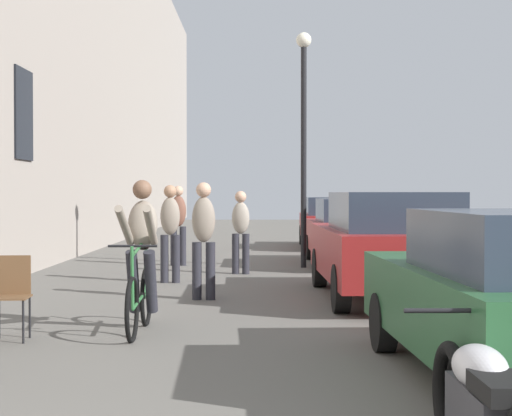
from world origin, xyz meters
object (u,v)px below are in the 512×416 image
object	(u,v)px
cafe_chair_far_toward_street	(9,291)
street_lamp	(301,119)
parked_car_third	(348,231)
parked_car_fourth	(328,222)
pedestrian_far	(238,227)
parked_motorcycle	(483,413)
pedestrian_near	(201,234)
pedestrian_mid	(167,228)
parked_car_second	(384,244)
pedestrian_furthest	(175,221)
cyclist_on_bicycle	(138,259)
parked_car_nearest	(508,295)

from	to	relation	value
cafe_chair_far_toward_street	street_lamp	size ratio (longest dim) A/B	0.18
parked_car_third	parked_car_fourth	xyz separation A→B (m)	(0.10, 5.59, -0.00)
parked_car_third	pedestrian_far	bearing A→B (deg)	-142.22
parked_car_third	parked_motorcycle	xyz separation A→B (m)	(-0.82, -13.05, -0.34)
pedestrian_near	pedestrian_mid	xyz separation A→B (m)	(-0.73, 2.22, -0.01)
parked_motorcycle	parked_car_second	bearing A→B (deg)	84.70
pedestrian_furthest	parked_car_third	xyz separation A→B (m)	(3.70, -0.00, -0.22)
pedestrian_furthest	parked_car_fourth	distance (m)	6.76
street_lamp	parked_car_third	bearing A→B (deg)	23.58
cyclist_on_bicycle	street_lamp	world-z (taller)	street_lamp
pedestrian_mid	parked_car_third	bearing A→B (deg)	43.22
pedestrian_far	parked_car_nearest	distance (m)	9.28
pedestrian_far	parked_car_fourth	xyz separation A→B (m)	(2.43, 7.40, -0.15)
parked_car_nearest	parked_motorcycle	xyz separation A→B (m)	(-0.85, -2.27, -0.33)
cyclist_on_bicycle	pedestrian_far	xyz separation A→B (m)	(1.01, 6.37, 0.09)
pedestrian_furthest	parked_car_fourth	bearing A→B (deg)	55.79
parked_car_nearest	parked_car_second	bearing A→B (deg)	91.67
parked_motorcycle	parked_car_third	bearing A→B (deg)	86.40
parked_car_nearest	parked_car_fourth	bearing A→B (deg)	89.77
pedestrian_far	street_lamp	world-z (taller)	street_lamp
pedestrian_mid	street_lamp	bearing A→B (deg)	49.00
cafe_chair_far_toward_street	parked_car_third	xyz separation A→B (m)	(4.62, 8.73, 0.23)
pedestrian_near	pedestrian_far	world-z (taller)	pedestrian_near
parked_car_second	parked_motorcycle	world-z (taller)	parked_car_second
street_lamp	pedestrian_mid	bearing A→B (deg)	-131.00
pedestrian_furthest	cyclist_on_bicycle	bearing A→B (deg)	-87.42
pedestrian_far	parked_motorcycle	xyz separation A→B (m)	(1.51, -11.25, -0.49)
cyclist_on_bicycle	parked_motorcycle	bearing A→B (deg)	-62.73
pedestrian_mid	parked_car_third	distance (m)	4.84
pedestrian_near	parked_car_fourth	distance (m)	11.50
cyclist_on_bicycle	parked_car_fourth	distance (m)	14.19
pedestrian_far	parked_car_fourth	world-z (taller)	pedestrian_far
pedestrian_furthest	parked_car_second	xyz separation A→B (m)	(3.58, -5.51, -0.15)
pedestrian_near	street_lamp	size ratio (longest dim) A/B	0.35
street_lamp	parked_car_fourth	distance (m)	6.59
pedestrian_far	pedestrian_furthest	distance (m)	2.27
pedestrian_furthest	cafe_chair_far_toward_street	bearing A→B (deg)	-96.03
parked_car_third	pedestrian_mid	bearing A→B (deg)	-136.78
pedestrian_furthest	parked_car_nearest	distance (m)	11.41
pedestrian_mid	parked_motorcycle	world-z (taller)	pedestrian_mid
cyclist_on_bicycle	parked_car_fourth	world-z (taller)	cyclist_on_bicycle
parked_motorcycle	cafe_chair_far_toward_street	bearing A→B (deg)	131.31
cyclist_on_bicycle	parked_car_second	world-z (taller)	cyclist_on_bicycle
cafe_chair_far_toward_street	parked_motorcycle	world-z (taller)	cafe_chair_far_toward_street
cafe_chair_far_toward_street	pedestrian_mid	world-z (taller)	pedestrian_mid
pedestrian_furthest	parked_car_fourth	xyz separation A→B (m)	(3.80, 5.59, -0.22)
parked_car_nearest	pedestrian_far	bearing A→B (deg)	104.74
pedestrian_near	parked_car_nearest	xyz separation A→B (m)	(2.83, -5.24, -0.23)
pedestrian_mid	pedestrian_furthest	xyz separation A→B (m)	(-0.18, 3.32, 0.01)
pedestrian_furthest	parked_car_third	size ratio (longest dim) A/B	0.42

